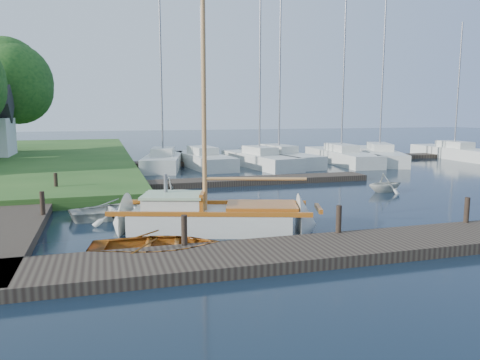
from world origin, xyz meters
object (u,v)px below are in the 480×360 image
object	(u,v)px
tender_b	(172,189)
marina_boat_2	(259,158)
marina_boat_5	(379,154)
tree_7	(10,82)
dinghy	(156,242)
marina_boat_1	(203,159)
sailboat	(217,220)
marina_boat_7	(454,152)
mooring_post_2	(339,219)
marina_boat_3	(279,156)
tender_d	(385,181)
marina_boat_0	(163,160)
mooring_post_1	(184,230)
mooring_post_4	(42,203)
mooring_post_3	(467,210)
marina_boat_4	(341,155)
tender_a	(120,207)
mooring_post_5	(56,182)

from	to	relation	value
tender_b	marina_boat_2	world-z (taller)	marina_boat_2
marina_boat_5	tree_7	distance (m)	30.26
dinghy	marina_boat_1	bearing A→B (deg)	-6.09
sailboat	marina_boat_2	distance (m)	17.68
marina_boat_2	marina_boat_7	size ratio (longest dim) A/B	1.17
mooring_post_2	tree_7	size ratio (longest dim) A/B	0.09
marina_boat_1	marina_boat_3	xyz separation A→B (m)	(5.61, -0.02, 0.01)
tender_d	marina_boat_0	world-z (taller)	marina_boat_0
mooring_post_1	marina_boat_5	distance (m)	26.51
mooring_post_2	mooring_post_4	distance (m)	9.86
mooring_post_3	marina_boat_4	size ratio (longest dim) A/B	0.07
mooring_post_2	marina_boat_1	world-z (taller)	marina_boat_1
marina_boat_1	marina_boat_7	size ratio (longest dim) A/B	1.00
sailboat	tender_d	world-z (taller)	sailboat
mooring_post_3	marina_boat_0	xyz separation A→B (m)	(-7.10, 19.40, -0.12)
dinghy	tender_a	xyz separation A→B (m)	(-0.73, 4.93, 0.00)
mooring_post_2	mooring_post_3	distance (m)	4.50
marina_boat_0	mooring_post_3	bearing A→B (deg)	-147.11
tender_b	tender_d	xyz separation A→B (m)	(10.09, -0.14, -0.09)
tender_b	tender_d	size ratio (longest dim) A/B	1.18
marina_boat_0	tree_7	distance (m)	16.91
marina_boat_4	tree_7	bearing A→B (deg)	67.71
mooring_post_1	marina_boat_1	size ratio (longest dim) A/B	0.07
tender_a	marina_boat_1	distance (m)	15.59
sailboat	marina_boat_3	size ratio (longest dim) A/B	0.76
mooring_post_2	mooring_post_5	xyz separation A→B (m)	(-8.50, 10.00, 0.00)
mooring_post_1	marina_boat_2	world-z (taller)	marina_boat_2
mooring_post_5	tender_a	world-z (taller)	mooring_post_5
mooring_post_3	tender_d	distance (m)	7.42
mooring_post_3	marina_boat_7	world-z (taller)	marina_boat_7
sailboat	tree_7	bearing A→B (deg)	127.76
sailboat	tender_a	bearing A→B (deg)	152.68
mooring_post_3	tender_b	xyz separation A→B (m)	(-8.25, 7.33, -0.11)
marina_boat_3	marina_boat_7	distance (m)	15.22
marina_boat_1	marina_boat_5	bearing A→B (deg)	-98.86
mooring_post_5	marina_boat_4	distance (m)	21.09
mooring_post_4	marina_boat_3	distance (m)	20.37
marina_boat_0	marina_boat_7	distance (m)	23.55
sailboat	mooring_post_1	bearing A→B (deg)	-103.81
tender_a	marina_boat_2	bearing A→B (deg)	-48.12
marina_boat_0	tender_d	bearing A→B (deg)	-131.03
marina_boat_7	mooring_post_4	bearing A→B (deg)	118.43
mooring_post_5	marina_boat_0	size ratio (longest dim) A/B	0.07
mooring_post_3	mooring_post_5	size ratio (longest dim) A/B	1.00
sailboat	mooring_post_3	bearing A→B (deg)	0.61
tender_d	mooring_post_3	bearing A→B (deg)	158.45
tree_7	tender_b	bearing A→B (deg)	-67.67
tender_a	tree_7	world-z (taller)	tree_7
mooring_post_1	sailboat	size ratio (longest dim) A/B	0.08
tender_b	marina_boat_5	distance (m)	21.17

